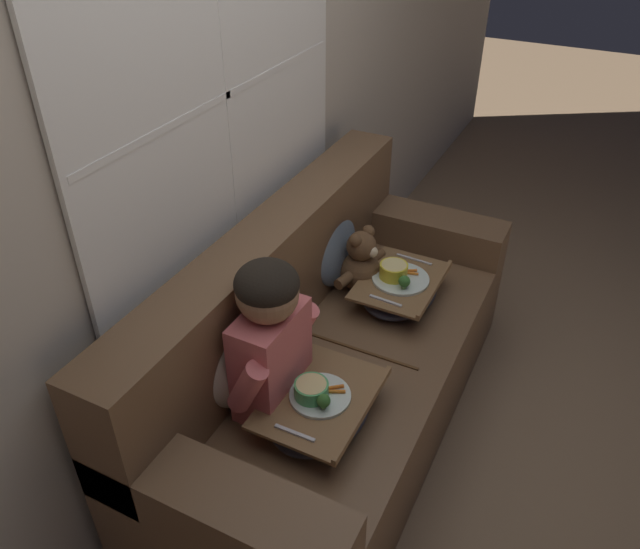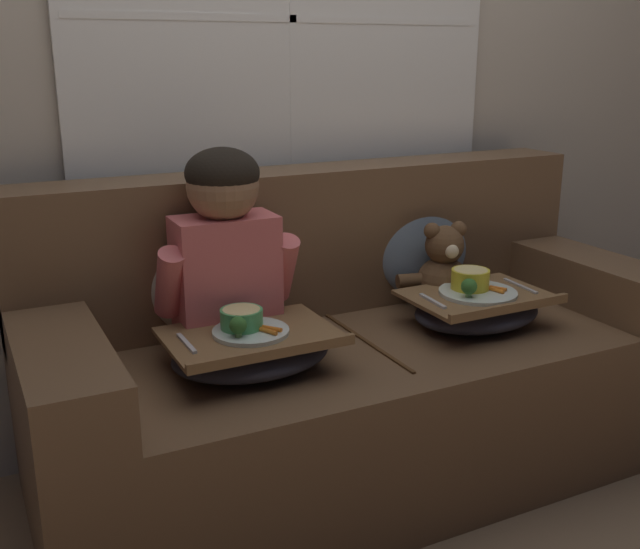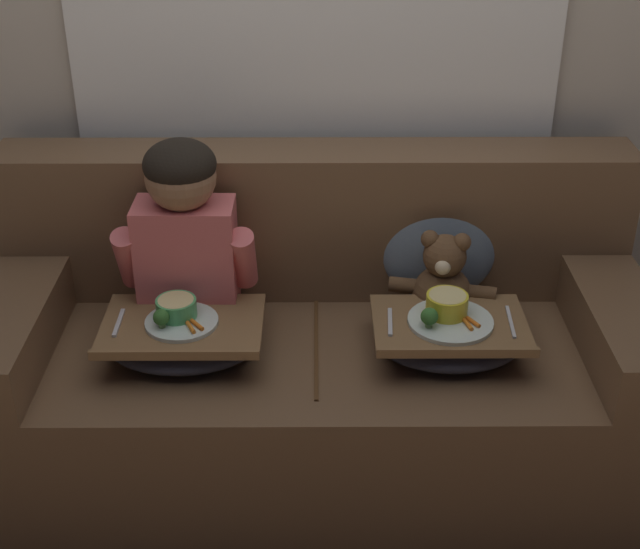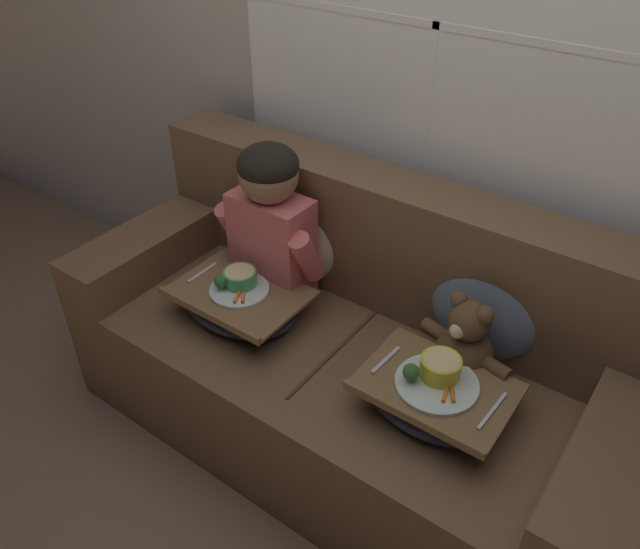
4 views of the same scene
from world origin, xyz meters
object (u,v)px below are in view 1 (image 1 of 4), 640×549
throw_pillow_behind_child (238,348)px  child_figure (270,331)px  throw_pillow_behind_teddy (333,244)px  couch (330,364)px  lap_tray_child (320,406)px  lap_tray_teddy (399,288)px  teddy_bear (361,265)px

throw_pillow_behind_child → child_figure: child_figure is taller
throw_pillow_behind_child → child_figure: 0.19m
child_figure → throw_pillow_behind_teddy: bearing=9.9°
child_figure → throw_pillow_behind_child: bearing=90.0°
couch → lap_tray_child: size_ratio=4.27×
lap_tray_teddy → teddy_bear: bearing=89.9°
couch → throw_pillow_behind_child: size_ratio=4.54×
child_figure → lap_tray_teddy: 0.84m
child_figure → lap_tray_teddy: size_ratio=1.33×
couch → teddy_bear: couch is taller
throw_pillow_behind_teddy → lap_tray_child: size_ratio=0.85×
lap_tray_child → throw_pillow_behind_child: bearing=89.8°
couch → lap_tray_teddy: couch is taller
couch → lap_tray_teddy: (0.39, -0.15, 0.19)m
throw_pillow_behind_child → throw_pillow_behind_teddy: size_ratio=1.10×
lap_tray_child → child_figure: bearing=89.6°
throw_pillow_behind_teddy → teddy_bear: (-0.00, -0.14, -0.07)m
couch → throw_pillow_behind_child: couch is taller
couch → lap_tray_child: couch is taller
throw_pillow_behind_child → lap_tray_teddy: bearing=-22.6°
teddy_bear → lap_tray_teddy: 0.20m
throw_pillow_behind_child → child_figure: size_ratio=0.74×
lap_tray_teddy → child_figure: bearing=166.4°
throw_pillow_behind_teddy → lap_tray_child: throw_pillow_behind_teddy is taller
throw_pillow_behind_teddy → lap_tray_teddy: 0.35m
couch → child_figure: child_figure is taller
throw_pillow_behind_child → teddy_bear: bearing=-10.2°
teddy_bear → lap_tray_teddy: (-0.00, -0.18, -0.07)m
teddy_bear → lap_tray_child: size_ratio=0.71×
child_figure → lap_tray_teddy: bearing=-13.6°
couch → lap_tray_teddy: 0.46m
child_figure → teddy_bear: (0.78, -0.00, -0.20)m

